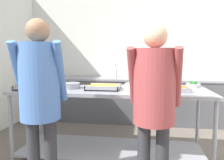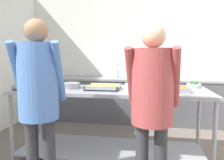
# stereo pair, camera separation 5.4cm
# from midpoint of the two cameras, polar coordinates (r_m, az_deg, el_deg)

# --- Properties ---
(wall_rear) EXTENTS (4.45, 0.06, 2.65)m
(wall_rear) POSITION_cam_midpoint_polar(r_m,az_deg,el_deg) (4.74, 4.09, 6.33)
(wall_rear) COLOR silver
(wall_rear) RESTS_ON ground_plane
(back_counter) EXTENTS (4.29, 0.65, 0.88)m
(back_counter) POSITION_cam_midpoint_polar(r_m,az_deg,el_deg) (4.45, 3.64, -5.10)
(back_counter) COLOR #4C4C51
(back_counter) RESTS_ON ground_plane
(serving_counter) EXTENTS (2.39, 0.84, 0.91)m
(serving_counter) POSITION_cam_midpoint_polar(r_m,az_deg,el_deg) (2.80, -0.87, -8.28)
(serving_counter) COLOR gray
(serving_counter) RESTS_ON ground_plane
(serving_tray_roast) EXTENTS (0.39, 0.30, 0.05)m
(serving_tray_roast) POSITION_cam_midpoint_polar(r_m,az_deg,el_deg) (2.89, -20.27, -1.75)
(serving_tray_roast) COLOR gray
(serving_tray_roast) RESTS_ON serving_counter
(sauce_pan) EXTENTS (0.39, 0.25, 0.07)m
(sauce_pan) POSITION_cam_midpoint_polar(r_m,az_deg,el_deg) (2.84, -11.28, -1.36)
(sauce_pan) COLOR gray
(sauce_pan) RESTS_ON serving_counter
(serving_tray_vegetables) EXTENTS (0.40, 0.34, 0.05)m
(serving_tray_vegetables) POSITION_cam_midpoint_polar(r_m,az_deg,el_deg) (2.71, -2.79, -1.87)
(serving_tray_vegetables) COLOR gray
(serving_tray_vegetables) RESTS_ON serving_counter
(plate_stack) EXTENTS (0.27, 0.27, 0.05)m
(plate_stack) POSITION_cam_midpoint_polar(r_m,az_deg,el_deg) (2.92, 5.40, -1.34)
(plate_stack) COLOR white
(plate_stack) RESTS_ON serving_counter
(serving_tray_greens) EXTENTS (0.47, 0.34, 0.05)m
(serving_tray_greens) POSITION_cam_midpoint_polar(r_m,az_deg,el_deg) (2.66, 13.82, -2.21)
(serving_tray_greens) COLOR gray
(serving_tray_greens) RESTS_ON serving_counter
(broccoli_bowl) EXTENTS (0.18, 0.18, 0.09)m
(broccoli_bowl) POSITION_cam_midpoint_polar(r_m,az_deg,el_deg) (3.04, 19.98, -1.22)
(broccoli_bowl) COLOR #B2B2B7
(broccoli_bowl) RESTS_ON serving_counter
(guest_serving_left) EXTENTS (0.49, 0.37, 1.59)m
(guest_serving_left) POSITION_cam_midpoint_polar(r_m,az_deg,el_deg) (1.96, 10.17, -3.83)
(guest_serving_left) COLOR #2D2D33
(guest_serving_left) RESTS_ON ground_plane
(guest_serving_right) EXTENTS (0.49, 0.38, 1.65)m
(guest_serving_right) POSITION_cam_midpoint_polar(r_m,az_deg,el_deg) (2.08, -19.04, -2.45)
(guest_serving_right) COLOR #2D2D33
(guest_serving_right) RESTS_ON ground_plane
(water_bottle) EXTENTS (0.07, 0.07, 0.27)m
(water_bottle) POSITION_cam_midpoint_polar(r_m,az_deg,el_deg) (4.37, 0.65, 2.12)
(water_bottle) COLOR silver
(water_bottle) RESTS_ON back_counter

